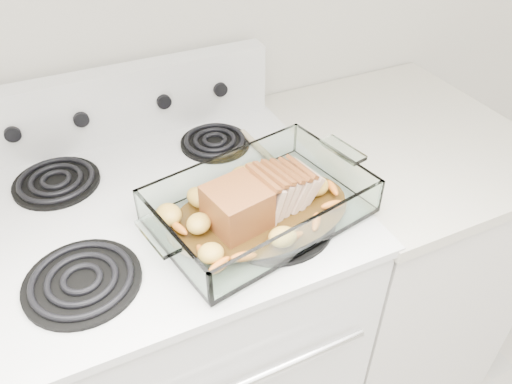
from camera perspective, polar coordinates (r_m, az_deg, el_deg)
name	(u,v)px	position (r m, az deg, el deg)	size (l,w,h in m)	color
electric_range	(180,329)	(1.42, -8.69, -15.26)	(0.78, 0.70, 1.12)	silver
counter_right	(380,257)	(1.65, 14.01, -7.26)	(0.58, 0.68, 0.93)	silver
baking_dish	(260,208)	(1.01, 0.48, -1.85)	(0.41, 0.27, 0.08)	silver
pork_roast	(254,199)	(0.99, -0.28, -0.83)	(0.24, 0.11, 0.09)	brown
roast_vegetables	(252,197)	(1.03, -0.47, -0.63)	(0.32, 0.17, 0.04)	orange
wooden_spoon	(279,164)	(1.17, 2.66, 3.27)	(0.06, 0.25, 0.02)	tan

